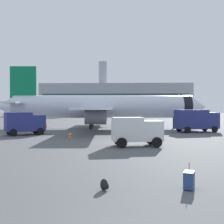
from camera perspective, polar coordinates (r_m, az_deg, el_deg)
name	(u,v)px	position (r m, az deg, el deg)	size (l,w,h in m)	color
airplane_at_gate	(102,107)	(46.34, -2.13, 1.07)	(35.72, 32.18, 10.50)	silver
service_truck	(24,122)	(36.71, -17.77, -2.08)	(5.22, 4.46, 2.90)	navy
fuel_truck	(196,120)	(40.98, 17.11, -1.55)	(6.42, 3.96, 3.20)	navy
cargo_van	(136,130)	(24.62, 5.06, -3.77)	(4.65, 2.90, 2.60)	white
safety_cone_near	(46,126)	(49.89, -13.56, -2.75)	(0.44, 0.44, 0.75)	#F2590C
safety_cone_far	(70,135)	(31.72, -8.72, -4.66)	(0.44, 0.44, 0.83)	#F2590C
rolling_suitcase	(189,180)	(12.22, 15.75, -13.44)	(0.61, 0.74, 1.10)	navy
traveller_backpack	(104,185)	(11.67, -1.58, -14.91)	(0.36, 0.40, 0.48)	black
terminal_building	(116,100)	(143.14, 0.76, 2.60)	(75.66, 19.73, 27.88)	#9EA3AD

